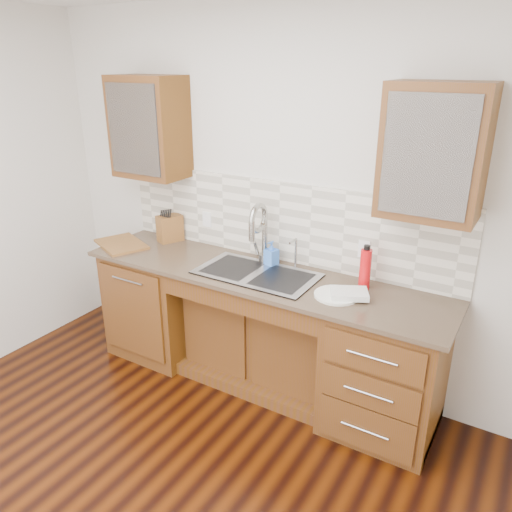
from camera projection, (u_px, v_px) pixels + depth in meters
The scene contains 23 objects.
wall_back at pixel (284, 200), 3.62m from camera, with size 4.00×0.10×2.70m, color silver.
base_cabinet_left at pixel (160, 301), 4.13m from camera, with size 0.70×0.62×0.88m, color #593014.
base_cabinet_center at pixel (265, 336), 3.78m from camera, with size 1.20×0.44×0.70m, color #593014.
base_cabinet_right at pixel (385, 370), 3.22m from camera, with size 0.70×0.62×0.88m, color #593014.
countertop at pixel (258, 275), 3.49m from camera, with size 2.70×0.65×0.03m, color #84705B.
backsplash at pixel (280, 222), 3.63m from camera, with size 2.70×0.02×0.59m, color beige.
sink at pixel (257, 285), 3.51m from camera, with size 0.84×0.46×0.19m, color #9E9EA5.
faucet at pixel (265, 236), 3.62m from camera, with size 0.04×0.04×0.40m, color #999993.
filter_tap at pixel (296, 252), 3.54m from camera, with size 0.02×0.02×0.24m, color #999993.
upper_cabinet_left at pixel (150, 127), 3.78m from camera, with size 0.55×0.34×0.75m, color #593014.
upper_cabinet_right at pixel (434, 152), 2.77m from camera, with size 0.55×0.34×0.75m, color #593014.
outlet_left at pixel (207, 219), 3.96m from camera, with size 0.08×0.01×0.12m, color white.
outlet_right at pixel (364, 249), 3.34m from camera, with size 0.08×0.01×0.12m, color white.
soap_bottle at pixel (271, 253), 3.59m from camera, with size 0.08×0.08×0.18m, color #3F7BE2.
water_bottle at pixel (365, 269), 3.21m from camera, with size 0.07×0.07×0.27m, color red.
plate at pixel (336, 295), 3.15m from camera, with size 0.28×0.28×0.02m, color white.
dish_towel at pixel (349, 293), 3.11m from camera, with size 0.23×0.17×0.04m, color silver.
knife_block at pixel (170, 228), 4.08m from camera, with size 0.12×0.19×0.22m, color brown.
cutting_board at pixel (121, 244), 4.01m from camera, with size 0.44×0.31×0.02m, color #A46C3C.
cup_left_a at pixel (138, 133), 3.85m from camera, with size 0.12×0.12×0.09m, color white.
cup_left_b at pixel (164, 136), 3.73m from camera, with size 0.10×0.10×0.09m, color white.
cup_right_a at pixel (416, 160), 2.84m from camera, with size 0.11×0.11×0.09m, color white.
cup_right_b at pixel (444, 164), 2.76m from camera, with size 0.09×0.09×0.08m, color white.
Camera 1 is at (1.63, -1.32, 2.31)m, focal length 35.00 mm.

